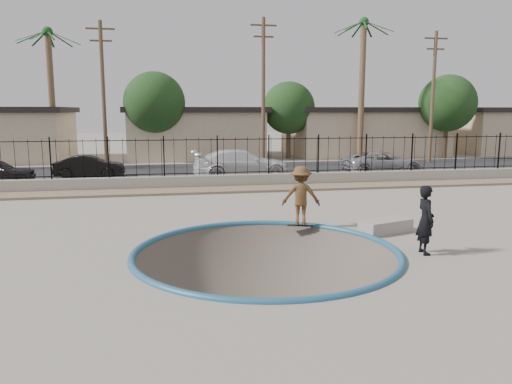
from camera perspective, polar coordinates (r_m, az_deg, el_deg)
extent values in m
cube|color=gray|center=(25.84, -4.78, -1.33)|extent=(120.00, 120.00, 2.20)
torus|color=#235372|center=(13.06, 1.17, -6.97)|extent=(7.04, 7.04, 0.20)
cube|color=#8F765E|center=(22.90, -4.09, 0.23)|extent=(42.00, 1.60, 0.11)
cube|color=gray|center=(23.95, -4.40, 1.22)|extent=(42.00, 0.45, 0.60)
cube|color=black|center=(23.89, -4.41, 2.22)|extent=(40.00, 0.04, 0.03)
cube|color=black|center=(23.75, -4.46, 6.00)|extent=(40.00, 0.04, 0.04)
cube|color=black|center=(30.60, -5.79, 2.43)|extent=(90.00, 8.00, 0.04)
cube|color=tan|center=(39.90, -7.03, 6.50)|extent=(10.00, 8.00, 3.50)
cube|color=black|center=(39.85, -7.08, 9.30)|extent=(10.60, 8.60, 0.40)
cube|color=tan|center=(43.13, 12.00, 6.58)|extent=(12.00, 8.00, 3.50)
cube|color=black|center=(43.09, 12.09, 9.17)|extent=(12.60, 8.60, 0.40)
cube|color=tan|center=(50.21, 27.00, 6.13)|extent=(11.00, 8.00, 3.50)
cube|color=black|center=(50.17, 27.16, 8.35)|extent=(11.60, 8.60, 0.40)
cylinder|color=brown|center=(38.01, -22.30, 9.90)|extent=(0.44, 0.44, 9.00)
sphere|color=#17441A|center=(38.36, -22.73, 16.54)|extent=(0.70, 0.70, 0.70)
cylinder|color=brown|center=(38.19, 11.98, 11.13)|extent=(0.44, 0.44, 10.00)
sphere|color=#17441A|center=(38.68, 12.24, 18.47)|extent=(0.70, 0.70, 0.70)
cylinder|color=#473323|center=(32.46, -17.03, 10.40)|extent=(0.24, 0.24, 9.00)
cube|color=#473323|center=(32.81, -17.38, 17.39)|extent=(1.70, 0.10, 0.10)
cube|color=#473323|center=(32.71, -17.31, 16.18)|extent=(1.30, 0.10, 0.10)
cylinder|color=#473323|center=(32.95, 0.84, 11.21)|extent=(0.24, 0.24, 9.50)
cube|color=#473323|center=(33.36, 0.86, 18.52)|extent=(1.70, 0.10, 0.10)
cube|color=#473323|center=(33.26, 0.86, 17.33)|extent=(1.30, 0.10, 0.10)
cylinder|color=#473323|center=(37.25, 19.54, 10.08)|extent=(0.24, 0.24, 9.00)
cube|color=#473323|center=(37.55, 19.88, 16.18)|extent=(1.70, 0.10, 0.10)
cube|color=#473323|center=(37.47, 19.82, 15.12)|extent=(1.30, 0.10, 0.10)
cylinder|color=#473323|center=(36.34, -11.40, 5.72)|extent=(0.34, 0.34, 3.00)
sphere|color=#143311|center=(36.27, -11.54, 9.98)|extent=(4.32, 4.32, 4.32)
cylinder|color=#473323|center=(38.55, 3.73, 5.90)|extent=(0.34, 0.34, 2.75)
sphere|color=#143311|center=(38.48, 3.77, 9.58)|extent=(3.96, 3.96, 3.96)
cylinder|color=#473323|center=(41.41, 20.84, 5.72)|extent=(0.34, 0.34, 3.00)
sphere|color=#143311|center=(41.36, 21.05, 9.45)|extent=(4.32, 4.32, 4.32)
imported|color=brown|center=(15.70, 5.15, -0.76)|extent=(1.33, 0.96, 1.85)
cube|color=black|center=(15.88, 5.11, -3.83)|extent=(0.85, 0.43, 0.02)
cylinder|color=silver|center=(15.81, 4.09, -4.00)|extent=(0.06, 0.04, 0.05)
cylinder|color=silver|center=(15.97, 4.10, -3.87)|extent=(0.06, 0.04, 0.05)
cylinder|color=silver|center=(15.81, 6.12, -4.03)|extent=(0.06, 0.04, 0.05)
cylinder|color=silver|center=(15.96, 6.12, -3.90)|extent=(0.06, 0.04, 0.05)
imported|color=black|center=(13.50, 18.81, -3.03)|extent=(0.48, 0.68, 1.79)
cube|color=gray|center=(15.62, 14.59, -3.80)|extent=(1.74, 1.16, 0.40)
imported|color=black|center=(28.70, -18.51, 2.80)|extent=(3.73, 1.41, 1.21)
imported|color=silver|center=(27.16, -1.66, 3.26)|extent=(5.35, 2.35, 1.53)
imported|color=#9899A0|center=(29.64, 14.33, 3.26)|extent=(4.74, 2.31, 1.30)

